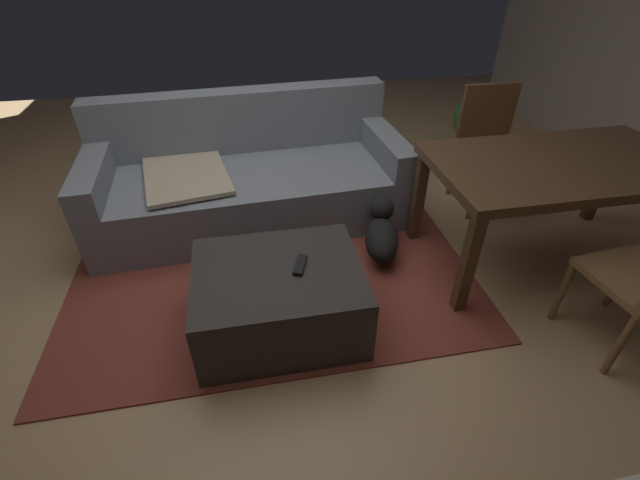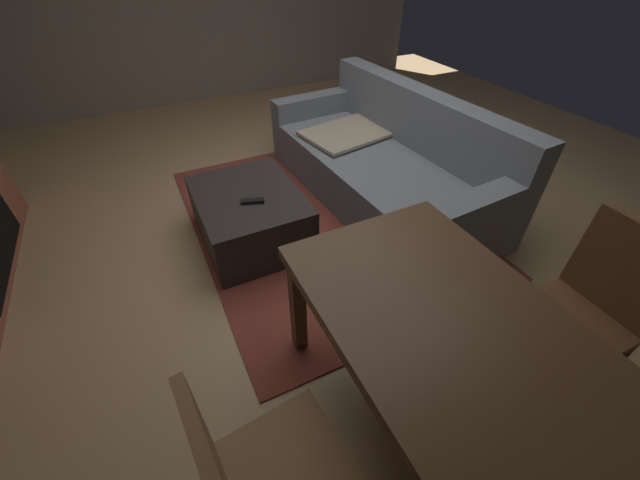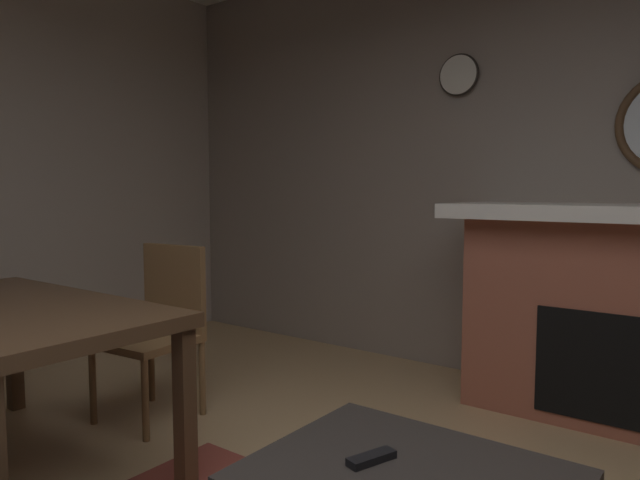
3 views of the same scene
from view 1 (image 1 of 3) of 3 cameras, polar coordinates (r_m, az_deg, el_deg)
name	(u,v)px [view 1 (image 1 of 3)]	position (r m, az deg, el deg)	size (l,w,h in m)	color
floor	(268,261)	(3.02, -6.86, -2.82)	(8.11, 8.11, 0.00)	tan
area_rug	(271,261)	(3.01, -6.44, -2.74)	(2.60, 2.00, 0.01)	brown
couch	(249,179)	(3.40, -9.36, 7.99)	(2.34, 1.11, 0.89)	slate
ottoman_coffee_table	(279,299)	(2.43, -5.40, -7.72)	(0.90, 0.72, 0.42)	#2D2826
tv_remote	(300,265)	(2.29, -2.65, -3.32)	(0.05, 0.16, 0.02)	black
dining_table	(560,173)	(3.06, 29.21, 7.78)	(1.58, 0.87, 0.74)	#513823
dining_chair_north	(489,140)	(3.72, 21.42, 12.18)	(0.45, 0.45, 0.93)	brown
potted_plant	(476,120)	(4.77, 19.88, 14.74)	(0.44, 0.44, 0.57)	brown
small_dog	(382,234)	(2.97, 8.16, 0.81)	(0.33, 0.51, 0.32)	black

